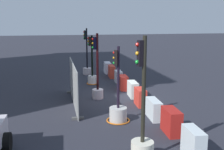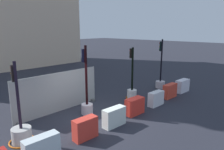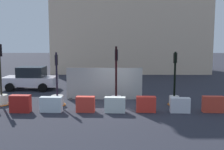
{
  "view_description": "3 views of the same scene",
  "coord_description": "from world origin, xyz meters",
  "px_view_note": "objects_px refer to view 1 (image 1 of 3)",
  "views": [
    {
      "loc": [
        -13.68,
        2.58,
        4.06
      ],
      "look_at": [
        -0.67,
        -0.17,
        1.36
      ],
      "focal_mm": 44.18,
      "sensor_mm": 36.0,
      "label": 1
    },
    {
      "loc": [
        -6.21,
        -7.1,
        4.13
      ],
      "look_at": [
        1.67,
        0.3,
        1.72
      ],
      "focal_mm": 33.45,
      "sensor_mm": 36.0,
      "label": 2
    },
    {
      "loc": [
        -0.06,
        -15.59,
        3.81
      ],
      "look_at": [
        -0.21,
        0.07,
        1.77
      ],
      "focal_mm": 44.78,
      "sensor_mm": 36.0,
      "label": 3
    }
  ],
  "objects_px": {
    "traffic_light_4": "(87,66)",
    "construction_barrier_7": "(112,72)",
    "construction_barrier_1": "(171,122)",
    "construction_barrier_6": "(118,77)",
    "construction_barrier_5": "(123,83)",
    "traffic_light_3": "(92,74)",
    "construction_barrier_3": "(140,97)",
    "construction_barrier_2": "(154,109)",
    "traffic_light_2": "(97,84)",
    "traffic_light_1": "(118,111)",
    "construction_barrier_4": "(133,89)",
    "construction_barrier_0": "(193,143)",
    "construction_barrier_8": "(107,68)",
    "traffic_light_0": "(142,141)"
  },
  "relations": [
    {
      "from": "construction_barrier_1",
      "to": "construction_barrier_6",
      "type": "height_order",
      "value": "construction_barrier_1"
    },
    {
      "from": "construction_barrier_3",
      "to": "construction_barrier_5",
      "type": "relative_size",
      "value": 0.95
    },
    {
      "from": "construction_barrier_5",
      "to": "construction_barrier_7",
      "type": "bearing_deg",
      "value": -0.63
    },
    {
      "from": "traffic_light_1",
      "to": "traffic_light_4",
      "type": "distance_m",
      "value": 9.95
    },
    {
      "from": "traffic_light_2",
      "to": "construction_barrier_2",
      "type": "distance_m",
      "value": 3.89
    },
    {
      "from": "traffic_light_0",
      "to": "traffic_light_4",
      "type": "distance_m",
      "value": 13.19
    },
    {
      "from": "traffic_light_4",
      "to": "construction_barrier_3",
      "type": "xyz_separation_m",
      "value": [
        -8.16,
        -1.57,
        -0.25
      ]
    },
    {
      "from": "construction_barrier_5",
      "to": "construction_barrier_0",
      "type": "bearing_deg",
      "value": -179.57
    },
    {
      "from": "traffic_light_2",
      "to": "construction_barrier_7",
      "type": "distance_m",
      "value": 5.36
    },
    {
      "from": "construction_barrier_5",
      "to": "construction_barrier_6",
      "type": "xyz_separation_m",
      "value": [
        1.75,
        -0.13,
        -0.02
      ]
    },
    {
      "from": "traffic_light_1",
      "to": "construction_barrier_2",
      "type": "xyz_separation_m",
      "value": [
        -0.02,
        -1.52,
        -0.04
      ]
    },
    {
      "from": "traffic_light_3",
      "to": "construction_barrier_3",
      "type": "relative_size",
      "value": 3.12
    },
    {
      "from": "construction_barrier_3",
      "to": "traffic_light_3",
      "type": "bearing_deg",
      "value": 18.11
    },
    {
      "from": "traffic_light_2",
      "to": "construction_barrier_0",
      "type": "bearing_deg",
      "value": -164.78
    },
    {
      "from": "construction_barrier_4",
      "to": "construction_barrier_8",
      "type": "relative_size",
      "value": 0.94
    },
    {
      "from": "traffic_light_2",
      "to": "traffic_light_0",
      "type": "bearing_deg",
      "value": -177.72
    },
    {
      "from": "traffic_light_1",
      "to": "construction_barrier_0",
      "type": "bearing_deg",
      "value": -155.41
    },
    {
      "from": "traffic_light_0",
      "to": "traffic_light_1",
      "type": "distance_m",
      "value": 3.25
    },
    {
      "from": "traffic_light_1",
      "to": "traffic_light_3",
      "type": "height_order",
      "value": "traffic_light_3"
    },
    {
      "from": "construction_barrier_7",
      "to": "construction_barrier_3",
      "type": "bearing_deg",
      "value": -179.95
    },
    {
      "from": "traffic_light_2",
      "to": "traffic_light_3",
      "type": "distance_m",
      "value": 3.37
    },
    {
      "from": "construction_barrier_1",
      "to": "construction_barrier_3",
      "type": "xyz_separation_m",
      "value": [
        3.38,
        0.08,
        -0.04
      ]
    },
    {
      "from": "construction_barrier_6",
      "to": "traffic_light_3",
      "type": "bearing_deg",
      "value": 88.05
    },
    {
      "from": "construction_barrier_3",
      "to": "construction_barrier_8",
      "type": "bearing_deg",
      "value": -0.12
    },
    {
      "from": "traffic_light_0",
      "to": "traffic_light_3",
      "type": "xyz_separation_m",
      "value": [
        10.0,
        0.08,
        0.01
      ]
    },
    {
      "from": "construction_barrier_3",
      "to": "construction_barrier_7",
      "type": "relative_size",
      "value": 0.91
    },
    {
      "from": "construction_barrier_1",
      "to": "construction_barrier_4",
      "type": "height_order",
      "value": "construction_barrier_1"
    },
    {
      "from": "traffic_light_4",
      "to": "construction_barrier_1",
      "type": "height_order",
      "value": "traffic_light_4"
    },
    {
      "from": "construction_barrier_6",
      "to": "construction_barrier_7",
      "type": "distance_m",
      "value": 1.73
    },
    {
      "from": "traffic_light_2",
      "to": "construction_barrier_0",
      "type": "height_order",
      "value": "traffic_light_2"
    },
    {
      "from": "traffic_light_0",
      "to": "construction_barrier_8",
      "type": "relative_size",
      "value": 3.14
    },
    {
      "from": "construction_barrier_4",
      "to": "construction_barrier_7",
      "type": "distance_m",
      "value": 5.1
    },
    {
      "from": "traffic_light_3",
      "to": "construction_barrier_0",
      "type": "height_order",
      "value": "traffic_light_3"
    },
    {
      "from": "traffic_light_3",
      "to": "construction_barrier_7",
      "type": "distance_m",
      "value": 2.33
    },
    {
      "from": "construction_barrier_3",
      "to": "construction_barrier_5",
      "type": "xyz_separation_m",
      "value": [
        3.16,
        0.04,
        -0.0
      ]
    },
    {
      "from": "traffic_light_1",
      "to": "traffic_light_4",
      "type": "bearing_deg",
      "value": 0.34
    },
    {
      "from": "traffic_light_3",
      "to": "construction_barrier_6",
      "type": "bearing_deg",
      "value": -91.95
    },
    {
      "from": "traffic_light_4",
      "to": "construction_barrier_5",
      "type": "xyz_separation_m",
      "value": [
        -5.0,
        -1.52,
        -0.26
      ]
    },
    {
      "from": "construction_barrier_2",
      "to": "construction_barrier_8",
      "type": "bearing_deg",
      "value": -0.06
    },
    {
      "from": "construction_barrier_3",
      "to": "construction_barrier_4",
      "type": "distance_m",
      "value": 1.54
    },
    {
      "from": "traffic_light_3",
      "to": "construction_barrier_5",
      "type": "xyz_separation_m",
      "value": [
        -1.81,
        -1.58,
        -0.22
      ]
    },
    {
      "from": "construction_barrier_2",
      "to": "construction_barrier_3",
      "type": "distance_m",
      "value": 1.8
    },
    {
      "from": "traffic_light_1",
      "to": "construction_barrier_1",
      "type": "xyz_separation_m",
      "value": [
        -1.6,
        -1.59,
        0.01
      ]
    },
    {
      "from": "traffic_light_4",
      "to": "construction_barrier_5",
      "type": "relative_size",
      "value": 3.31
    },
    {
      "from": "traffic_light_4",
      "to": "construction_barrier_4",
      "type": "relative_size",
      "value": 3.13
    },
    {
      "from": "construction_barrier_1",
      "to": "construction_barrier_2",
      "type": "bearing_deg",
      "value": 2.72
    },
    {
      "from": "traffic_light_4",
      "to": "construction_barrier_7",
      "type": "xyz_separation_m",
      "value": [
        -1.52,
        -1.56,
        -0.24
      ]
    },
    {
      "from": "traffic_light_3",
      "to": "construction_barrier_5",
      "type": "distance_m",
      "value": 2.41
    },
    {
      "from": "construction_barrier_2",
      "to": "construction_barrier_4",
      "type": "relative_size",
      "value": 1.07
    },
    {
      "from": "construction_barrier_2",
      "to": "construction_barrier_5",
      "type": "bearing_deg",
      "value": 0.6
    }
  ]
}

